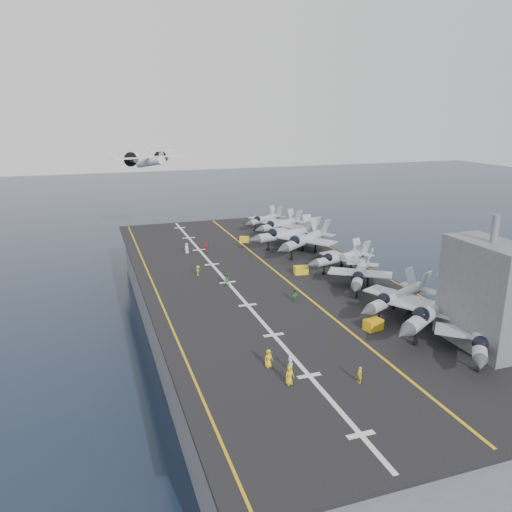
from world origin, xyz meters
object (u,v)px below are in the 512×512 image
object	(u,v)px
island_superstructure	(488,282)
fighter_jet_0	(479,335)
tow_cart_a	(373,325)
transport_plane	(150,162)

from	to	relation	value
island_superstructure	fighter_jet_0	xyz separation A→B (m)	(-1.99, -1.81, -5.15)
island_superstructure	tow_cart_a	xyz separation A→B (m)	(-9.07, 7.58, -6.85)
island_superstructure	fighter_jet_0	size ratio (longest dim) A/B	0.93
tow_cart_a	transport_plane	size ratio (longest dim) A/B	0.10
island_superstructure	transport_plane	size ratio (longest dim) A/B	0.61
fighter_jet_0	tow_cart_a	distance (m)	11.88
tow_cart_a	fighter_jet_0	bearing A→B (deg)	-53.00
island_superstructure	fighter_jet_0	world-z (taller)	island_superstructure
island_superstructure	tow_cart_a	bearing A→B (deg)	140.12
fighter_jet_0	tow_cart_a	size ratio (longest dim) A/B	6.68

